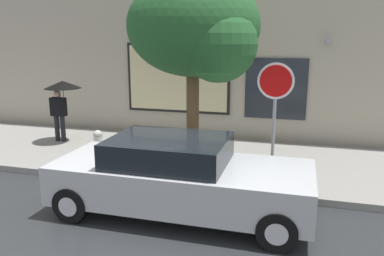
{
  "coord_description": "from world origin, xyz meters",
  "views": [
    {
      "loc": [
        2.51,
        -6.36,
        3.2
      ],
      "look_at": [
        0.22,
        1.8,
        1.2
      ],
      "focal_mm": 36.24,
      "sensor_mm": 36.0,
      "label": 1
    }
  ],
  "objects_px": {
    "street_tree": "(198,30)",
    "parked_car": "(179,177)",
    "pedestrian_with_umbrella": "(62,92)",
    "fire_hydrant": "(98,145)",
    "stop_sign": "(275,98)"
  },
  "relations": [
    {
      "from": "street_tree",
      "to": "parked_car",
      "type": "bearing_deg",
      "value": -84.55
    },
    {
      "from": "pedestrian_with_umbrella",
      "to": "street_tree",
      "type": "height_order",
      "value": "street_tree"
    },
    {
      "from": "fire_hydrant",
      "to": "street_tree",
      "type": "xyz_separation_m",
      "value": [
        2.62,
        -0.07,
        2.81
      ]
    },
    {
      "from": "parked_car",
      "to": "street_tree",
      "type": "distance_m",
      "value": 3.32
    },
    {
      "from": "street_tree",
      "to": "fire_hydrant",
      "type": "bearing_deg",
      "value": 178.56
    },
    {
      "from": "pedestrian_with_umbrella",
      "to": "fire_hydrant",
      "type": "bearing_deg",
      "value": -35.26
    },
    {
      "from": "pedestrian_with_umbrella",
      "to": "stop_sign",
      "type": "relative_size",
      "value": 0.71
    },
    {
      "from": "fire_hydrant",
      "to": "stop_sign",
      "type": "distance_m",
      "value": 4.58
    },
    {
      "from": "stop_sign",
      "to": "fire_hydrant",
      "type": "bearing_deg",
      "value": 176.54
    },
    {
      "from": "pedestrian_with_umbrella",
      "to": "street_tree",
      "type": "xyz_separation_m",
      "value": [
        4.46,
        -1.37,
        1.71
      ]
    },
    {
      "from": "street_tree",
      "to": "stop_sign",
      "type": "xyz_separation_m",
      "value": [
        1.73,
        -0.2,
        -1.39
      ]
    },
    {
      "from": "parked_car",
      "to": "pedestrian_with_umbrella",
      "type": "relative_size",
      "value": 2.57
    },
    {
      "from": "fire_hydrant",
      "to": "pedestrian_with_umbrella",
      "type": "relative_size",
      "value": 0.42
    },
    {
      "from": "pedestrian_with_umbrella",
      "to": "street_tree",
      "type": "distance_m",
      "value": 4.97
    },
    {
      "from": "street_tree",
      "to": "stop_sign",
      "type": "height_order",
      "value": "street_tree"
    }
  ]
}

